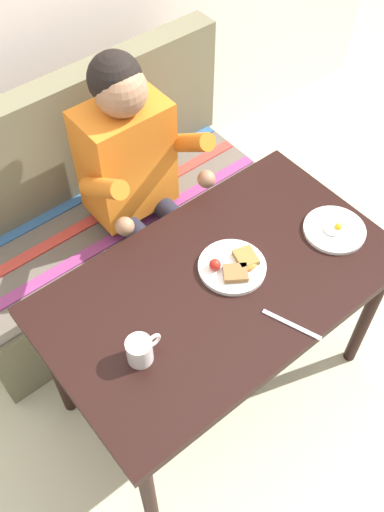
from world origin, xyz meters
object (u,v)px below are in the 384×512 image
(plate_breakfast, at_px, (234,266))
(coffee_mug, at_px, (140,350))
(person, at_px, (137,172))
(couch, at_px, (106,226))
(plate_eggs, at_px, (335,230))
(knife, at_px, (292,325))
(table, at_px, (220,296))

(plate_breakfast, xyz_separation_m, coffee_mug, (-0.44, -0.08, 0.03))
(person, height_order, coffee_mug, person)
(couch, bearing_deg, plate_eggs, -61.71)
(couch, bearing_deg, knife, -86.40)
(couch, relative_size, person, 1.19)
(plate_breakfast, relative_size, plate_eggs, 1.04)
(person, relative_size, plate_breakfast, 5.26)
(table, xyz_separation_m, coffee_mug, (-0.37, -0.06, 0.13))
(couch, xyz_separation_m, person, (0.08, -0.17, 0.41))
(plate_breakfast, relative_size, coffee_mug, 1.95)
(person, distance_m, coffee_mug, 0.79)
(plate_eggs, xyz_separation_m, coffee_mug, (-0.83, 0.03, 0.04))
(person, xyz_separation_m, plate_eggs, (0.37, -0.68, -0.00))
(couch, distance_m, coffee_mug, 1.01)
(plate_eggs, bearing_deg, person, 119.00)
(coffee_mug, bearing_deg, person, 55.26)
(plate_breakfast, height_order, coffee_mug, coffee_mug)
(coffee_mug, relative_size, knife, 0.59)
(plate_eggs, bearing_deg, couch, 118.29)
(plate_eggs, bearing_deg, table, 169.29)
(table, xyz_separation_m, couch, (0.00, 0.76, -0.32))
(plate_breakfast, height_order, knife, plate_breakfast)
(couch, height_order, plate_eggs, couch)
(plate_breakfast, distance_m, coffee_mug, 0.45)
(couch, bearing_deg, coffee_mug, -114.03)
(couch, bearing_deg, table, -90.00)
(couch, relative_size, plate_breakfast, 6.25)
(plate_breakfast, xyz_separation_m, plate_eggs, (0.39, -0.10, -0.00))
(person, bearing_deg, table, -98.03)
(person, xyz_separation_m, plate_breakfast, (-0.01, -0.58, 0.00))
(person, bearing_deg, plate_eggs, -61.00)
(couch, height_order, coffee_mug, couch)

